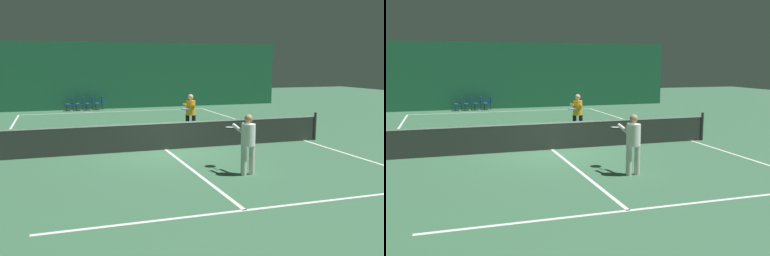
{
  "view_description": "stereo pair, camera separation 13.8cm",
  "coord_description": "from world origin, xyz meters",
  "views": [
    {
      "loc": [
        -3.63,
        -14.0,
        3.0
      ],
      "look_at": [
        0.5,
        -1.39,
        0.94
      ],
      "focal_mm": 40.0,
      "sensor_mm": 36.0,
      "label": 1
    },
    {
      "loc": [
        -3.5,
        -14.05,
        3.0
      ],
      "look_at": [
        0.5,
        -1.39,
        0.94
      ],
      "focal_mm": 40.0,
      "sensor_mm": 36.0,
      "label": 2
    }
  ],
  "objects": [
    {
      "name": "court_line_centre",
      "position": [
        0.0,
        0.0,
        0.0
      ],
      "size": [
        0.1,
        12.8,
        0.0
      ],
      "color": "white",
      "rests_on": "ground"
    },
    {
      "name": "courtside_chair_1",
      "position": [
        -1.98,
        13.16,
        0.49
      ],
      "size": [
        0.44,
        0.44,
        0.84
      ],
      "rotation": [
        0.0,
        0.0,
        -1.57
      ],
      "color": "#2D2D2D",
      "rests_on": "ground"
    },
    {
      "name": "court_line_service_near",
      "position": [
        0.0,
        -6.4,
        0.0
      ],
      "size": [
        8.25,
        0.1,
        0.0
      ],
      "color": "white",
      "rests_on": "ground"
    },
    {
      "name": "courtside_chair_0",
      "position": [
        -2.57,
        13.16,
        0.49
      ],
      "size": [
        0.44,
        0.44,
        0.84
      ],
      "rotation": [
        0.0,
        0.0,
        -1.57
      ],
      "color": "#2D2D2D",
      "rests_on": "ground"
    },
    {
      "name": "courtside_chair_2",
      "position": [
        -1.39,
        13.16,
        0.49
      ],
      "size": [
        0.44,
        0.44,
        0.84
      ],
      "rotation": [
        0.0,
        0.0,
        -1.57
      ],
      "color": "#2D2D2D",
      "rests_on": "ground"
    },
    {
      "name": "backdrop_curtain",
      "position": [
        0.0,
        13.71,
        2.11
      ],
      "size": [
        23.0,
        0.12,
        4.23
      ],
      "color": "#1E5B3D",
      "rests_on": "ground"
    },
    {
      "name": "player_near",
      "position": [
        1.24,
        -3.85,
        0.95
      ],
      "size": [
        0.51,
        1.37,
        1.63
      ],
      "rotation": [
        0.0,
        0.0,
        1.68
      ],
      "color": "beige",
      "rests_on": "ground"
    },
    {
      "name": "ground_plane",
      "position": [
        0.0,
        0.0,
        0.0
      ],
      "size": [
        60.0,
        60.0,
        0.0
      ],
      "primitive_type": "plane",
      "color": "#386647"
    },
    {
      "name": "court_line_sideline_right",
      "position": [
        5.5,
        0.0,
        0.0
      ],
      "size": [
        0.1,
        23.8,
        0.0
      ],
      "color": "white",
      "rests_on": "ground"
    },
    {
      "name": "court_line_baseline_far",
      "position": [
        0.0,
        11.9,
        0.0
      ],
      "size": [
        11.0,
        0.1,
        0.0
      ],
      "color": "white",
      "rests_on": "ground"
    },
    {
      "name": "tennis_net",
      "position": [
        0.0,
        0.0,
        0.51
      ],
      "size": [
        12.0,
        0.1,
        1.07
      ],
      "color": "#2D332D",
      "rests_on": "ground"
    },
    {
      "name": "player_far",
      "position": [
        1.73,
        2.58,
        0.98
      ],
      "size": [
        0.98,
        1.35,
        1.68
      ],
      "rotation": [
        0.0,
        0.0,
        -2.09
      ],
      "color": "black",
      "rests_on": "ground"
    },
    {
      "name": "court_line_service_far",
      "position": [
        0.0,
        6.4,
        0.0
      ],
      "size": [
        8.25,
        0.1,
        0.0
      ],
      "color": "white",
      "rests_on": "ground"
    },
    {
      "name": "courtside_chair_3",
      "position": [
        -0.79,
        13.16,
        0.49
      ],
      "size": [
        0.44,
        0.44,
        0.84
      ],
      "rotation": [
        0.0,
        0.0,
        -1.57
      ],
      "color": "#2D2D2D",
      "rests_on": "ground"
    }
  ]
}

